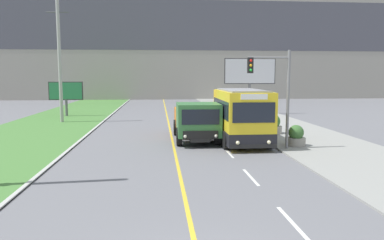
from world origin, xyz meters
name	(u,v)px	position (x,y,z in m)	size (l,w,h in m)	color
apartment_block_background	(163,31)	(0.00, 60.32, 11.63)	(80.00, 8.04, 23.27)	gray
city_bus	(242,117)	(3.96, 14.89, 1.60)	(2.64, 5.60, 3.16)	yellow
dump_truck	(197,122)	(1.43, 15.78, 1.22)	(2.51, 6.65, 2.38)	black
utility_pole_far	(60,60)	(-9.05, 26.32, 5.26)	(1.80, 0.28, 10.41)	#9E9E99
traffic_light_mast	(276,87)	(5.30, 12.95, 3.38)	(2.28, 0.32, 5.28)	slate
billboard_large	(250,73)	(8.53, 31.68, 4.25)	(5.29, 0.24, 5.72)	#59595B
billboard_small	(66,92)	(-9.80, 31.16, 2.37)	(3.25, 0.24, 3.38)	#59595B
planter_round_near	(296,137)	(6.77, 13.69, 0.58)	(1.05, 1.05, 1.16)	gray
planter_round_second	(273,125)	(6.87, 18.20, 0.64)	(1.18, 1.18, 1.29)	gray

